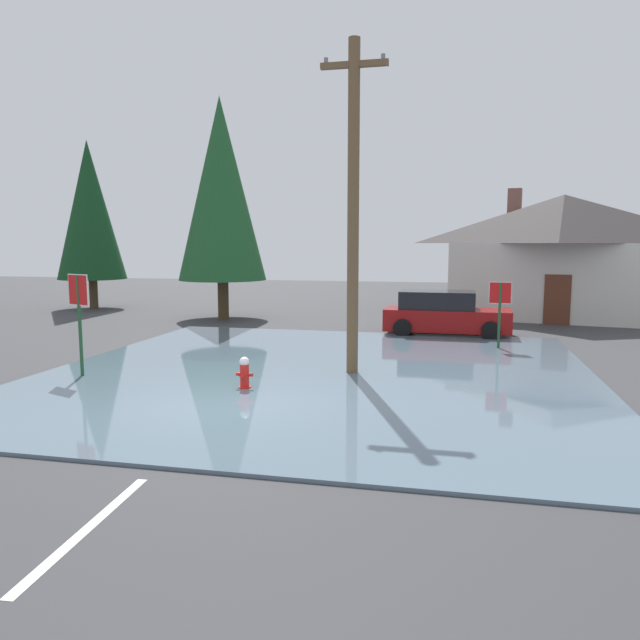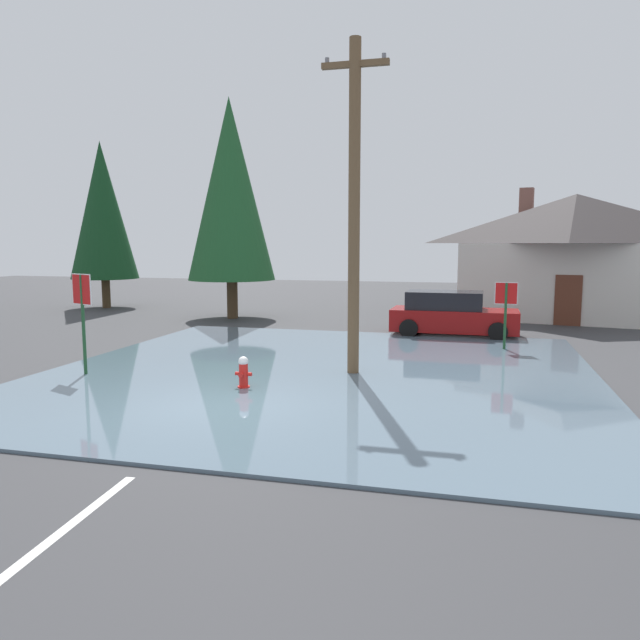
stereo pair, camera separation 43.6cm
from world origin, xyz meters
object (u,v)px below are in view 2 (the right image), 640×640
fire_hydrant (243,374)px  pine_tree_mid_left (230,190)px  utility_pole (354,204)px  house (574,254)px  parked_car (451,315)px  stop_sign_near (82,303)px  stop_sign_far (506,303)px  pine_tree_tall_left (102,211)px

fire_hydrant → pine_tree_mid_left: size_ratio=0.08×
utility_pole → house: size_ratio=0.76×
house → parked_car: size_ratio=2.40×
fire_hydrant → parked_car: (4.12, 9.25, 0.38)m
stop_sign_near → house: size_ratio=0.24×
parked_car → pine_tree_mid_left: pine_tree_mid_left is taller
utility_pole → house: 15.64m
utility_pole → pine_tree_mid_left: (-7.30, 9.80, 1.32)m
stop_sign_near → stop_sign_far: stop_sign_near is taller
utility_pole → pine_tree_tall_left: pine_tree_tall_left is taller
fire_hydrant → stop_sign_far: bearing=48.3°
fire_hydrant → utility_pole: bearing=46.3°
utility_pole → parked_car: (2.08, 7.11, -3.41)m
stop_sign_near → pine_tree_tall_left: bearing=122.3°
parked_car → stop_sign_near: bearing=-133.1°
house → pine_tree_tall_left: bearing=-175.5°
house → pine_tree_mid_left: (-14.28, -4.12, 2.70)m
utility_pole → pine_tree_tall_left: (-15.13, 12.18, 0.67)m
stop_sign_near → utility_pole: 6.96m
stop_sign_far → house: (3.21, 9.53, 1.31)m
pine_tree_tall_left → pine_tree_mid_left: (7.83, -2.38, 0.65)m
parked_car → pine_tree_mid_left: bearing=164.0°
utility_pole → stop_sign_far: size_ratio=3.83×
fire_hydrant → parked_car: bearing=66.0°
stop_sign_near → parked_car: 12.29m
utility_pole → pine_tree_mid_left: size_ratio=0.86×
utility_pole → stop_sign_far: 6.38m
utility_pole → pine_tree_tall_left: size_ratio=0.97×
stop_sign_near → pine_tree_mid_left: bearing=95.0°
stop_sign_near → stop_sign_far: bearing=31.7°
parked_car → utility_pole: bearing=-106.3°
stop_sign_near → parked_car: stop_sign_near is taller
stop_sign_far → parked_car: bearing=121.8°
parked_car → pine_tree_mid_left: 10.85m
pine_tree_mid_left → pine_tree_tall_left: bearing=163.1°
stop_sign_far → pine_tree_mid_left: pine_tree_mid_left is taller
utility_pole → house: utility_pole is taller
house → stop_sign_near: bearing=-130.1°
stop_sign_far → pine_tree_mid_left: size_ratio=0.22×
pine_tree_mid_left → utility_pole: bearing=-53.3°
pine_tree_tall_left → fire_hydrant: bearing=-47.6°
stop_sign_near → utility_pole: bearing=16.2°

